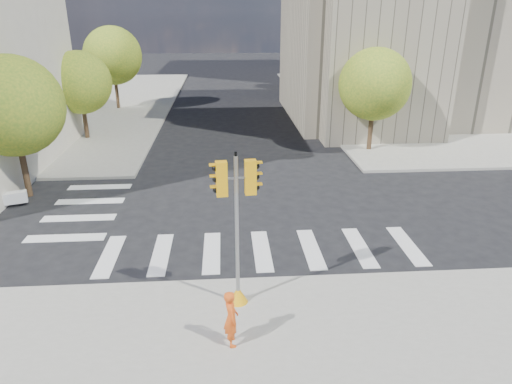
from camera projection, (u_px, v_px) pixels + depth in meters
The scene contains 14 objects.
ground at pixel (260, 226), 18.32m from camera, with size 160.00×160.00×0.00m, color black.
sidewalk_far_right at pixel (446, 100), 43.70m from camera, with size 28.00×40.00×0.15m, color gray.
sidewalk_far_left at pixel (16, 106), 41.06m from camera, with size 28.00×40.00×0.15m, color gray.
civic_building at pixel (446, 22), 34.37m from camera, with size 26.00×16.00×19.39m.
tree_lw_near at pixel (12, 106), 19.78m from camera, with size 4.40×4.40×6.41m.
tree_lw_mid at pixel (80, 83), 29.20m from camera, with size 4.00×4.00×5.77m.
tree_lw_far at pixel (113, 56), 38.18m from camera, with size 4.80×4.80×6.95m.
tree_re_near at pixel (375, 84), 26.58m from camera, with size 4.20×4.20×6.16m.
tree_re_mid at pixel (330, 59), 37.58m from camera, with size 4.60×4.60×6.66m.
tree_re_far at pixel (305, 52), 48.88m from camera, with size 4.00×4.00×5.88m.
lamp_near at pixel (364, 67), 30.12m from camera, with size 0.35×0.18×8.11m.
lamp_far at pixel (321, 50), 43.09m from camera, with size 0.35×0.18×8.11m.
traffic_signal at pixel (237, 243), 12.62m from camera, with size 1.08×0.56×4.56m.
photographer at pixel (231, 318), 11.38m from camera, with size 0.56×0.37×1.55m, color #DB4F14.
Camera 1 is at (-1.34, -16.45, 8.08)m, focal length 32.00 mm.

